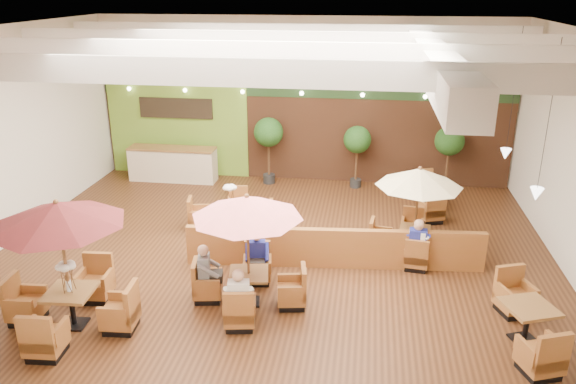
% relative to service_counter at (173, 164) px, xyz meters
% --- Properties ---
extents(room, '(14.04, 14.00, 5.52)m').
position_rel_service_counter_xyz_m(room, '(4.65, -3.88, 3.05)').
color(room, '#381E0F').
rests_on(room, ground).
extents(service_counter, '(3.00, 0.75, 1.18)m').
position_rel_service_counter_xyz_m(service_counter, '(0.00, 0.00, 0.00)').
color(service_counter, beige).
rests_on(service_counter, ground).
extents(booth_divider, '(7.13, 0.81, 0.99)m').
position_rel_service_counter_xyz_m(booth_divider, '(5.97, -5.60, -0.09)').
color(booth_divider, brown).
rests_on(booth_divider, ground).
extents(table_0, '(2.69, 2.69, 2.72)m').
position_rel_service_counter_xyz_m(table_0, '(0.97, -8.84, 1.25)').
color(table_0, brown).
rests_on(table_0, ground).
extents(table_1, '(2.52, 2.52, 2.51)m').
position_rel_service_counter_xyz_m(table_1, '(4.28, -7.50, 1.14)').
color(table_1, brown).
rests_on(table_1, ground).
extents(table_2, '(2.22, 2.30, 2.32)m').
position_rel_service_counter_xyz_m(table_2, '(7.87, -4.56, 1.10)').
color(table_2, brown).
rests_on(table_2, ground).
extents(table_3, '(2.49, 2.49, 1.49)m').
position_rel_service_counter_xyz_m(table_3, '(2.99, -3.84, -0.17)').
color(table_3, brown).
rests_on(table_3, ground).
extents(table_4, '(1.13, 2.79, 0.98)m').
position_rel_service_counter_xyz_m(table_4, '(9.80, -8.09, -0.21)').
color(table_4, brown).
rests_on(table_4, ground).
extents(table_5, '(1.05, 2.61, 0.92)m').
position_rel_service_counter_xyz_m(table_5, '(8.55, -1.52, -0.23)').
color(table_5, brown).
rests_on(table_5, ground).
extents(topiary_0, '(0.98, 0.98, 2.29)m').
position_rel_service_counter_xyz_m(topiary_0, '(3.34, 0.20, 1.12)').
color(topiary_0, black).
rests_on(topiary_0, ground).
extents(topiary_1, '(0.91, 0.91, 2.10)m').
position_rel_service_counter_xyz_m(topiary_1, '(6.30, 0.20, 0.98)').
color(topiary_1, black).
rests_on(topiary_1, ground).
extents(topiary_2, '(0.94, 0.94, 2.19)m').
position_rel_service_counter_xyz_m(topiary_2, '(9.24, 0.20, 1.05)').
color(topiary_2, black).
rests_on(topiary_2, ground).
extents(diner_0, '(0.45, 0.38, 0.86)m').
position_rel_service_counter_xyz_m(diner_0, '(4.28, -8.41, 0.20)').
color(diner_0, white).
rests_on(diner_0, ground).
extents(diner_1, '(0.41, 0.36, 0.78)m').
position_rel_service_counter_xyz_m(diner_1, '(4.28, -6.58, 0.17)').
color(diner_1, '#232B97').
rests_on(diner_1, ground).
extents(diner_2, '(0.39, 0.45, 0.85)m').
position_rel_service_counter_xyz_m(diner_2, '(3.37, -7.50, 0.19)').
color(diner_2, slate).
rests_on(diner_2, ground).
extents(diner_3, '(0.42, 0.35, 0.85)m').
position_rel_service_counter_xyz_m(diner_3, '(7.92, -5.41, 0.19)').
color(diner_3, '#232B97').
rests_on(diner_3, ground).
extents(diner_4, '(0.42, 0.37, 0.79)m').
position_rel_service_counter_xyz_m(diner_4, '(7.92, -5.41, 0.17)').
color(diner_4, white).
rests_on(diner_4, ground).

